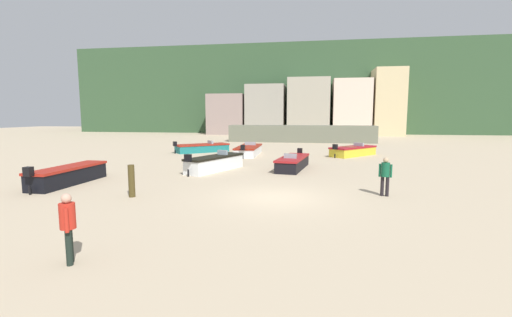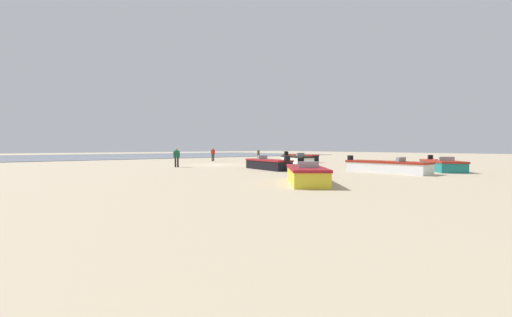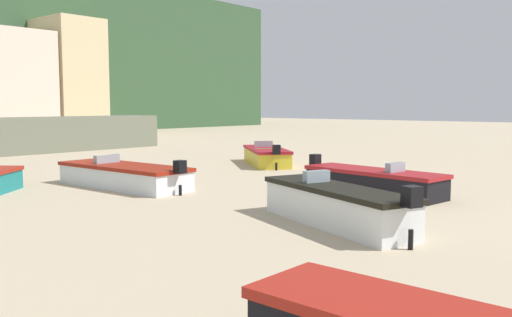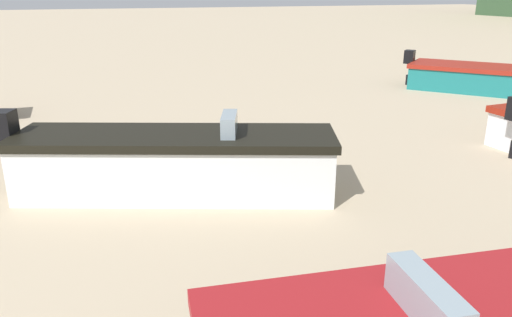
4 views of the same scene
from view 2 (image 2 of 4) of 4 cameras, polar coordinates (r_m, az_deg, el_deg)
ground_plane at (r=30.25m, az=-7.17°, el=-1.13°), size 160.00×160.00×0.00m
tidal_water at (r=63.84m, az=-24.06°, el=0.40°), size 80.00×36.00×0.06m
boat_black_0 at (r=23.74m, az=2.18°, el=-1.04°), size 1.95×4.92×1.08m
boat_black_1 at (r=35.79m, az=7.98°, el=0.07°), size 1.23×4.77×1.19m
boat_white_2 at (r=22.43m, az=22.47°, el=-1.38°), size 1.82×5.57×1.08m
boat_yellow_3 at (r=14.93m, az=8.99°, el=-2.88°), size 4.14×4.49×1.09m
boat_teal_4 at (r=25.93m, az=30.43°, el=-1.08°), size 4.72×4.32×1.06m
boat_white_5 at (r=27.99m, az=7.31°, el=-0.43°), size 2.74×4.74×1.23m
mooring_post_near_water at (r=34.26m, az=0.43°, el=0.37°), size 0.26×0.26×1.33m
beach_walker_foreground at (r=38.32m, az=-7.75°, el=0.96°), size 0.47×0.50×1.62m
beach_walker_distant at (r=27.25m, az=-14.08°, el=0.48°), size 0.53×0.43×1.62m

